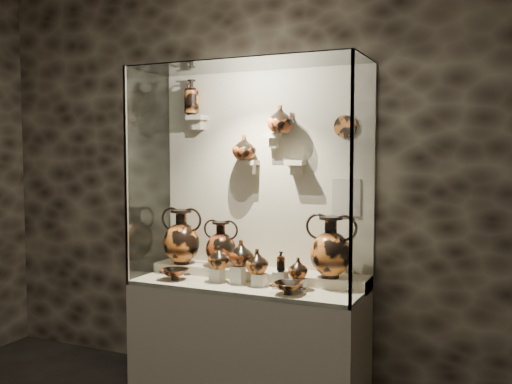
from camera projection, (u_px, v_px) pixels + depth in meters
wall_back at (265, 175)px, 4.37m from camera, size 5.00×0.02×3.20m
plinth at (247, 341)px, 4.16m from camera, size 1.70×0.60×0.80m
front_tier at (247, 285)px, 4.13m from camera, size 1.68×0.58×0.03m
rear_tier at (257, 276)px, 4.29m from camera, size 1.70×0.25×0.10m
back_panel at (265, 175)px, 4.36m from camera, size 1.70×0.03×1.60m
glass_front at (228, 179)px, 3.81m from camera, size 1.70×0.01×1.60m
glass_left at (149, 175)px, 4.43m from camera, size 0.01×0.60×1.60m
glass_right at (364, 179)px, 3.73m from camera, size 0.01×0.60×1.60m
glass_top at (247, 64)px, 4.02m from camera, size 1.70×0.60×0.01m
frame_post_left at (126, 176)px, 4.16m from camera, size 0.02×0.02×1.60m
frame_post_right at (351, 181)px, 3.47m from camera, size 0.02×0.02×1.60m
pedestal_a at (217, 275)px, 4.17m from camera, size 0.09×0.09×0.10m
pedestal_b at (238, 275)px, 4.10m from camera, size 0.09×0.09×0.13m
pedestal_c at (260, 280)px, 4.03m from camera, size 0.09×0.09×0.09m
pedestal_d at (280, 280)px, 3.97m from camera, size 0.09×0.09×0.12m
pedestal_e at (299, 284)px, 3.91m from camera, size 0.09×0.09×0.08m
bracket_ul at (197, 118)px, 4.49m from camera, size 0.14×0.12×0.04m
bracket_ca at (249, 162)px, 4.33m from camera, size 0.14×0.12×0.04m
bracket_cb at (273, 136)px, 4.23m from camera, size 0.10×0.12×0.04m
bracket_cc at (296, 163)px, 4.17m from camera, size 0.14×0.12×0.04m
amphora_left at (182, 237)px, 4.48m from camera, size 0.39×0.39×0.43m
amphora_mid at (221, 244)px, 4.37m from camera, size 0.37×0.37×0.35m
amphora_right at (331, 247)px, 3.97m from camera, size 0.36×0.36×0.44m
jug_a at (219, 257)px, 4.15m from camera, size 0.17×0.17×0.17m
jug_b at (241, 253)px, 4.10m from camera, size 0.23×0.23×0.19m
jug_c at (257, 261)px, 4.03m from camera, size 0.18×0.18×0.17m
jug_e at (298, 268)px, 3.92m from camera, size 0.15×0.15×0.14m
lekythos_small at (281, 260)px, 3.94m from camera, size 0.08×0.08×0.16m
kylix_left at (175, 273)px, 4.23m from camera, size 0.31×0.28×0.10m
kylix_right at (288, 287)px, 3.80m from camera, size 0.30×0.27×0.10m
lekythos_tall at (192, 95)px, 4.48m from camera, size 0.13×0.13×0.32m
ovoid_vase_a at (244, 148)px, 4.29m from camera, size 0.21×0.21×0.19m
ovoid_vase_b at (280, 119)px, 4.15m from camera, size 0.20×0.20×0.20m
wall_plate at (345, 126)px, 4.05m from camera, size 0.16×0.02×0.16m
info_placard at (346, 197)px, 4.09m from camera, size 0.20×0.01×0.27m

